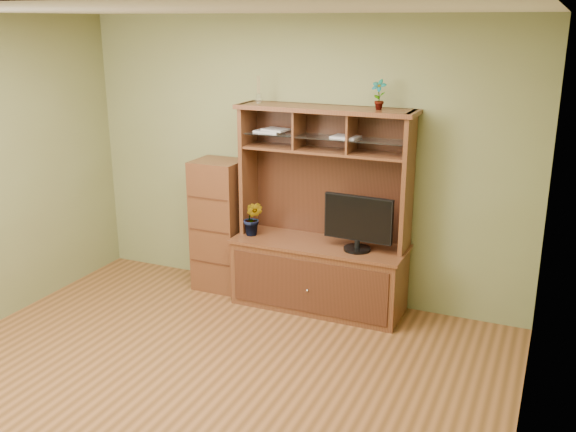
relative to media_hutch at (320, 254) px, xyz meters
The scene contains 8 objects.
room 1.94m from the media_hutch, 100.75° to the right, with size 4.54×4.04×2.74m.
media_hutch is the anchor object (origin of this frame).
monitor 0.56m from the media_hutch, 12.17° to the right, with size 0.64×0.25×0.51m.
orchid_plant 0.73m from the media_hutch, behind, with size 0.19×0.15×0.34m, color #285A1E.
top_plant 1.59m from the media_hutch, ahead, with size 0.14×0.09×0.26m, color #326523.
reed_diffuser 1.62m from the media_hutch, behind, with size 0.05×0.05×0.25m.
magazines 1.17m from the media_hutch, 165.22° to the left, with size 1.01×0.21×0.04m.
side_cabinet 1.11m from the media_hutch, behind, with size 0.47×0.43×1.32m.
Camera 1 is at (2.32, -3.59, 2.64)m, focal length 40.00 mm.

